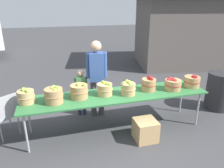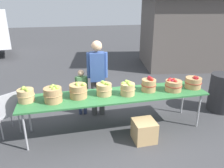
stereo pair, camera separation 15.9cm
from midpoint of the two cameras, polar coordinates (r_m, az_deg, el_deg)
The scene contains 16 objects.
ground_plane at distance 4.44m, azimuth 0.02°, elevation -11.66°, with size 40.00×40.00×0.00m, color #38383A.
market_table at distance 4.10m, azimuth 0.02°, elevation -3.16°, with size 3.50×0.76×0.75m.
apple_basket_green_0 at distance 4.02m, azimuth -22.74°, elevation -2.98°, with size 0.30×0.30×0.28m.
apple_basket_green_1 at distance 3.86m, azimuth -16.18°, elevation -2.85°, with size 0.33×0.33×0.31m.
apple_basket_green_2 at distance 3.95m, azimuth -9.78°, elevation -1.86°, with size 0.33×0.33×0.30m.
apple_basket_green_3 at distance 4.03m, azimuth -3.05°, elevation -1.30°, with size 0.30×0.30×0.26m.
apple_basket_green_4 at distance 4.04m, azimuth 3.18°, elevation -1.12°, with size 0.29×0.29×0.28m.
apple_basket_red_0 at distance 4.28m, azimuth 8.61°, elevation -0.05°, with size 0.29×0.29×0.30m.
apple_basket_red_1 at distance 4.42m, azimuth 14.71°, elevation -0.08°, with size 0.34×0.34×0.25m.
apple_basket_red_2 at distance 4.69m, azimuth 19.40°, elevation 0.68°, with size 0.34×0.34×0.27m.
vendor_adult at distance 4.59m, azimuth -5.03°, elevation 2.85°, with size 0.44×0.26×1.66m.
child_customer at distance 4.75m, azimuth -9.10°, elevation -1.34°, with size 0.28×0.16×1.05m.
food_kiosk at distance 9.04m, azimuth 16.83°, elevation 13.58°, with size 3.97×3.49×2.74m.
folding_chair at distance 4.44m, azimuth -27.30°, elevation -6.70°, with size 0.56×0.56×0.86m.
trash_barrel at distance 5.61m, azimuth 25.64°, elevation -1.67°, with size 0.59×0.59×0.87m, color #262628.
produce_crate at distance 4.07m, azimuth 7.64°, elevation -11.91°, with size 0.39×0.39×0.39m, color tan.
Camera 1 is at (-1.09, -3.59, 2.38)m, focal length 34.76 mm.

